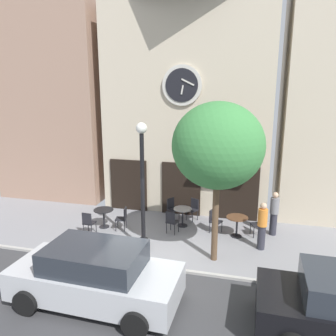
{
  "coord_description": "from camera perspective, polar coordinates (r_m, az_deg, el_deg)",
  "views": [
    {
      "loc": [
        2.95,
        -8.73,
        5.4
      ],
      "look_at": [
        0.15,
        2.33,
        2.62
      ],
      "focal_mm": 35.37,
      "sensor_mm": 36.0,
      "label": 1
    }
  ],
  "objects": [
    {
      "name": "cafe_chair_facing_wall",
      "position": [
        13.05,
        -7.78,
        -8.37
      ],
      "size": [
        0.46,
        0.46,
        0.9
      ],
      "color": "black",
      "rests_on": "ground_plane"
    },
    {
      "name": "street_tree",
      "position": [
        9.95,
        8.58,
        3.71
      ],
      "size": [
        2.77,
        2.49,
        5.03
      ],
      "color": "brown",
      "rests_on": "ground_plane"
    },
    {
      "name": "cafe_chair_outer",
      "position": [
        13.94,
        0.71,
        -6.75
      ],
      "size": [
        0.56,
        0.56,
        0.9
      ],
      "color": "black",
      "rests_on": "ground_plane"
    },
    {
      "name": "clock_building",
      "position": [
        14.97,
        3.54,
        14.03
      ],
      "size": [
        7.21,
        3.96,
        10.67
      ],
      "color": "beige",
      "rests_on": "ground_plane"
    },
    {
      "name": "pedestrian_orange",
      "position": [
        11.79,
        15.92,
        -9.5
      ],
      "size": [
        0.4,
        0.4,
        1.67
      ],
      "color": "#2D2D38",
      "rests_on": "ground_plane"
    },
    {
      "name": "street_lamp",
      "position": [
        10.96,
        -4.4,
        -3.32
      ],
      "size": [
        0.36,
        0.36,
        4.34
      ],
      "color": "black",
      "rests_on": "ground_plane"
    },
    {
      "name": "cafe_table_near_curb",
      "position": [
        13.41,
        -11.02,
        -7.8
      ],
      "size": [
        0.78,
        0.78,
        0.74
      ],
      "color": "black",
      "rests_on": "ground_plane"
    },
    {
      "name": "parked_car_silver",
      "position": [
        9.03,
        -12.38,
        -17.6
      ],
      "size": [
        4.34,
        2.11,
        1.55
      ],
      "color": "#B7BABF",
      "rests_on": "ground_plane"
    },
    {
      "name": "cafe_chair_corner",
      "position": [
        13.92,
        4.38,
        -6.83
      ],
      "size": [
        0.54,
        0.54,
        0.9
      ],
      "color": "black",
      "rests_on": "ground_plane"
    },
    {
      "name": "cafe_chair_near_lamp",
      "position": [
        12.86,
        -13.57,
        -8.97
      ],
      "size": [
        0.42,
        0.42,
        0.9
      ],
      "color": "black",
      "rests_on": "ground_plane"
    },
    {
      "name": "ground_plane",
      "position": [
        9.91,
        -5.89,
        -19.58
      ],
      "size": [
        26.35,
        11.34,
        0.13
      ],
      "color": "gray"
    },
    {
      "name": "cafe_table_near_door",
      "position": [
        12.62,
        11.8,
        -9.1
      ],
      "size": [
        0.79,
        0.79,
        0.77
      ],
      "color": "black",
      "rests_on": "ground_plane"
    },
    {
      "name": "cafe_chair_mid_row",
      "position": [
        12.61,
        0.62,
        -9.03
      ],
      "size": [
        0.48,
        0.48,
        0.9
      ],
      "color": "black",
      "rests_on": "ground_plane"
    },
    {
      "name": "cafe_table_rightmost",
      "position": [
        13.29,
        2.53,
        -7.82
      ],
      "size": [
        0.72,
        0.72,
        0.74
      ],
      "color": "black",
      "rests_on": "ground_plane"
    },
    {
      "name": "cafe_chair_curbside",
      "position": [
        12.89,
        15.43,
        -9.04
      ],
      "size": [
        0.52,
        0.52,
        0.9
      ],
      "color": "black",
      "rests_on": "ground_plane"
    },
    {
      "name": "pedestrian_grey",
      "position": [
        13.03,
        17.81,
        -7.39
      ],
      "size": [
        0.44,
        0.44,
        1.67
      ],
      "color": "#2D2D38",
      "rests_on": "ground_plane"
    },
    {
      "name": "cafe_chair_under_awning",
      "position": [
        12.85,
        7.95,
        -8.72
      ],
      "size": [
        0.52,
        0.52,
        0.9
      ],
      "color": "black",
      "rests_on": "ground_plane"
    },
    {
      "name": "neighbor_building_left",
      "position": [
        18.2,
        -18.23,
        16.84
      ],
      "size": [
        5.28,
        4.11,
        13.21
      ],
      "color": "#9E7A66",
      "rests_on": "ground_plane"
    }
  ]
}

